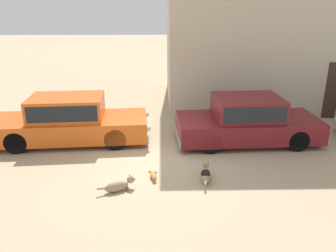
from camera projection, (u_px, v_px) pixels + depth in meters
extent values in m
plane|color=tan|center=(153.00, 159.00, 9.41)|extent=(80.00, 80.00, 0.00)
cube|color=#D15619|center=(70.00, 127.00, 10.46)|extent=(4.81, 2.05, 0.63)
cube|color=#D15619|center=(67.00, 107.00, 10.24)|extent=(2.26, 1.63, 0.67)
cube|color=black|center=(67.00, 107.00, 10.23)|extent=(2.09, 1.64, 0.47)
cube|color=#999BA0|center=(146.00, 131.00, 10.74)|extent=(0.24, 1.69, 0.20)
sphere|color=silver|center=(146.00, 114.00, 11.26)|extent=(0.20, 0.20, 0.20)
sphere|color=silver|center=(147.00, 128.00, 9.99)|extent=(0.20, 0.20, 0.20)
cube|color=red|center=(0.00, 117.00, 10.90)|extent=(0.05, 0.18, 0.18)
cylinder|color=black|center=(118.00, 122.00, 11.34)|extent=(0.66, 0.25, 0.65)
cylinder|color=black|center=(115.00, 139.00, 9.92)|extent=(0.66, 0.25, 0.65)
cylinder|color=black|center=(31.00, 125.00, 11.10)|extent=(0.66, 0.25, 0.65)
cylinder|color=black|center=(16.00, 143.00, 9.68)|extent=(0.66, 0.25, 0.65)
cube|color=maroon|center=(247.00, 127.00, 10.47)|extent=(4.38, 2.04, 0.63)
cube|color=maroon|center=(247.00, 107.00, 10.25)|extent=(2.05, 1.67, 0.66)
cube|color=black|center=(247.00, 107.00, 10.25)|extent=(1.90, 1.69, 0.46)
cube|color=#999BA0|center=(313.00, 132.00, 10.68)|extent=(0.21, 1.80, 0.20)
cube|color=#999BA0|center=(179.00, 135.00, 10.40)|extent=(0.21, 1.80, 0.20)
sphere|color=silver|center=(305.00, 114.00, 11.26)|extent=(0.20, 0.20, 0.20)
sphere|color=silver|center=(327.00, 130.00, 9.88)|extent=(0.20, 0.20, 0.20)
cube|color=red|center=(176.00, 116.00, 11.03)|extent=(0.05, 0.18, 0.18)
cube|color=red|center=(182.00, 133.00, 9.53)|extent=(0.05, 0.18, 0.18)
cylinder|color=black|center=(277.00, 122.00, 11.38)|extent=(0.63, 0.23, 0.62)
cylinder|color=black|center=(298.00, 141.00, 9.84)|extent=(0.63, 0.23, 0.62)
cylinder|color=black|center=(201.00, 124.00, 11.21)|extent=(0.63, 0.23, 0.62)
cylinder|color=black|center=(211.00, 143.00, 9.68)|extent=(0.63, 0.23, 0.62)
cylinder|color=#997F60|center=(126.00, 186.00, 7.93)|extent=(0.10, 0.12, 0.06)
cylinder|color=#997F60|center=(128.00, 189.00, 7.83)|extent=(0.10, 0.12, 0.06)
ellipsoid|color=#997F60|center=(116.00, 187.00, 7.75)|extent=(0.60, 0.41, 0.24)
sphere|color=#997F60|center=(131.00, 179.00, 7.85)|extent=(0.18, 0.18, 0.18)
cone|color=#997F60|center=(134.00, 179.00, 7.89)|extent=(0.13, 0.13, 0.10)
cone|color=#997F60|center=(130.00, 175.00, 7.87)|extent=(0.08, 0.08, 0.08)
cone|color=#997F60|center=(131.00, 177.00, 7.78)|extent=(0.08, 0.08, 0.08)
cylinder|color=#997F60|center=(101.00, 189.00, 7.60)|extent=(0.20, 0.12, 0.07)
cylinder|color=#997F60|center=(202.00, 174.00, 8.53)|extent=(0.11, 0.07, 0.06)
cylinder|color=#997F60|center=(208.00, 174.00, 8.51)|extent=(0.11, 0.07, 0.06)
ellipsoid|color=#997F60|center=(205.00, 175.00, 8.22)|extent=(0.32, 0.67, 0.28)
ellipsoid|color=black|center=(206.00, 174.00, 8.14)|extent=(0.27, 0.38, 0.15)
sphere|color=#997F60|center=(206.00, 164.00, 8.54)|extent=(0.18, 0.18, 0.18)
cone|color=#997F60|center=(206.00, 163.00, 8.63)|extent=(0.11, 0.11, 0.10)
cone|color=#997F60|center=(204.00, 161.00, 8.51)|extent=(0.07, 0.07, 0.08)
cone|color=#997F60|center=(208.00, 161.00, 8.50)|extent=(0.07, 0.07, 0.08)
cylinder|color=#997F60|center=(205.00, 182.00, 7.83)|extent=(0.08, 0.23, 0.06)
ellipsoid|color=#B77F3D|center=(153.00, 175.00, 8.36)|extent=(0.21, 0.39, 0.14)
sphere|color=#B77F3D|center=(154.00, 179.00, 8.15)|extent=(0.11, 0.11, 0.11)
cone|color=#B77F3D|center=(156.00, 177.00, 8.14)|extent=(0.04, 0.04, 0.04)
cone|color=#B77F3D|center=(153.00, 177.00, 8.13)|extent=(0.04, 0.04, 0.04)
cylinder|color=#B77F3D|center=(153.00, 172.00, 8.64)|extent=(0.22, 0.09, 0.04)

